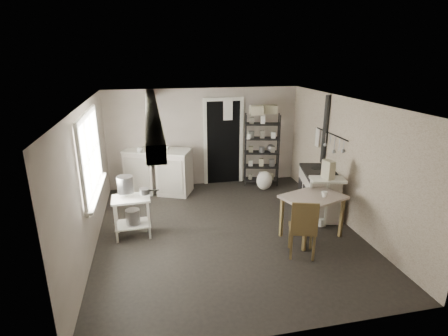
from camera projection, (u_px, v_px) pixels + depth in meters
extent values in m
plane|color=black|center=(227.00, 231.00, 6.28)|extent=(5.00, 5.00, 0.00)
plane|color=silver|center=(228.00, 102.00, 5.56)|extent=(5.00, 5.00, 0.00)
cube|color=#B8AB9D|center=(205.00, 138.00, 8.25)|extent=(4.50, 0.02, 2.30)
cube|color=#B8AB9D|center=(281.00, 246.00, 3.60)|extent=(4.50, 0.02, 2.30)
cube|color=#B8AB9D|center=(88.00, 180.00, 5.48)|extent=(0.02, 5.00, 2.30)
cube|color=#B8AB9D|center=(348.00, 162.00, 6.37)|extent=(0.02, 5.00, 2.30)
cylinder|color=#A7A7A9|center=(125.00, 185.00, 5.88)|extent=(0.29, 0.29, 0.29)
cylinder|color=#A7A7A9|center=(144.00, 191.00, 5.84)|extent=(0.21, 0.21, 0.09)
cylinder|color=#A7A7A9|center=(133.00, 217.00, 5.97)|extent=(0.30, 0.30, 0.26)
imported|color=white|center=(165.00, 152.00, 7.77)|extent=(0.36, 0.36, 0.07)
imported|color=white|center=(140.00, 154.00, 7.57)|extent=(0.14, 0.14, 0.10)
imported|color=white|center=(248.00, 130.00, 8.03)|extent=(0.09, 0.09, 0.18)
cube|color=beige|center=(257.00, 102.00, 7.84)|extent=(0.32, 0.29, 0.20)
cube|color=beige|center=(271.00, 101.00, 8.03)|extent=(0.34, 0.33, 0.19)
cube|color=beige|center=(328.00, 175.00, 6.14)|extent=(0.17, 0.24, 0.33)
imported|color=white|center=(324.00, 194.00, 5.82)|extent=(0.13, 0.13, 0.09)
ellipsoid|color=white|center=(264.00, 180.00, 8.13)|extent=(0.46, 0.43, 0.45)
cylinder|color=white|center=(321.00, 222.00, 6.45)|extent=(0.12, 0.12, 0.14)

